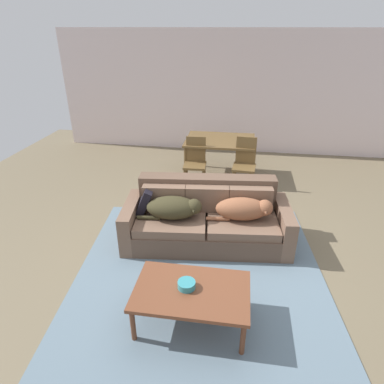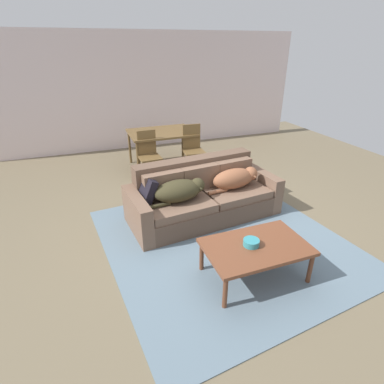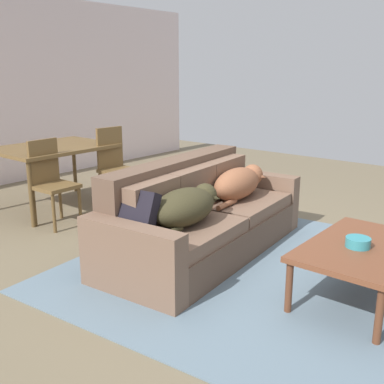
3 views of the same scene
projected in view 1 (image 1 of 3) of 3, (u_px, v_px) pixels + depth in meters
ground_plane at (212, 244)px, 4.62m from camera, size 10.00×10.00×0.00m
back_partition at (231, 93)px, 7.54m from camera, size 8.00×0.12×2.70m
area_rug at (200, 273)px, 4.07m from camera, size 3.29×3.43×0.01m
couch at (207, 219)px, 4.59m from camera, size 2.32×1.14×0.85m
dog_on_left_cushion at (174, 208)px, 4.37m from camera, size 0.85×0.45×0.30m
dog_on_right_cushion at (245, 209)px, 4.33m from camera, size 0.86×0.39×0.30m
throw_pillow_by_left_arm at (145, 199)px, 4.56m from camera, size 0.30×0.39×0.37m
coffee_table at (192, 293)px, 3.24m from camera, size 1.13×0.71×0.43m
bowl_on_coffee_table at (187, 285)px, 3.23m from camera, size 0.18×0.18×0.07m
dining_table at (220, 143)px, 6.42m from camera, size 1.33×1.00×0.76m
dining_chair_near_left at (195, 160)px, 6.09m from camera, size 0.41×0.41×0.93m
dining_chair_near_right at (245, 162)px, 5.94m from camera, size 0.43×0.43×0.97m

